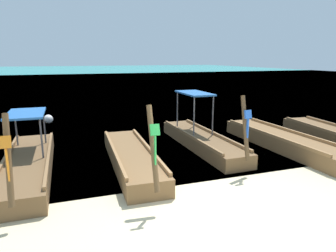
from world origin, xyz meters
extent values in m
plane|color=beige|center=(0.00, 0.00, 0.00)|extent=(120.00, 120.00, 0.00)
plane|color=teal|center=(0.00, 61.90, 0.00)|extent=(120.00, 120.00, 0.00)
cube|color=brown|center=(-4.21, 4.09, 0.24)|extent=(1.25, 5.53, 0.48)
cube|color=brown|center=(-4.78, 4.09, 0.53)|extent=(0.10, 5.08, 0.10)
cube|color=brown|center=(-3.63, 4.09, 0.53)|extent=(0.10, 5.08, 0.10)
cylinder|color=brown|center=(-4.19, 1.25, 1.36)|extent=(0.12, 0.58, 1.79)
cube|color=orange|center=(-4.19, 1.15, 1.74)|extent=(0.20, 0.12, 0.25)
cube|color=orange|center=(-4.19, 1.13, 1.26)|extent=(0.03, 0.08, 0.72)
cylinder|color=#4C4C51|center=(-4.63, 3.95, 1.05)|extent=(0.05, 0.05, 1.15)
cylinder|color=#4C4C51|center=(-3.78, 3.96, 1.05)|extent=(0.05, 0.05, 1.15)
cylinder|color=#4C4C51|center=(-4.64, 5.61, 1.05)|extent=(0.05, 0.05, 1.15)
cylinder|color=#4C4C51|center=(-3.78, 5.61, 1.05)|extent=(0.05, 0.05, 1.15)
cube|color=#235BA3|center=(-4.21, 4.78, 1.66)|extent=(1.05, 1.86, 0.06)
cube|color=brown|center=(-1.24, 3.79, 0.24)|extent=(1.32, 5.19, 0.48)
cube|color=#996C3F|center=(-1.78, 3.81, 0.53)|extent=(0.24, 4.74, 0.10)
cube|color=#996C3F|center=(-0.71, 3.77, 0.53)|extent=(0.24, 4.74, 0.10)
cylinder|color=brown|center=(-1.33, 1.03, 1.37)|extent=(0.15, 0.78, 1.82)
cube|color=green|center=(-1.34, 0.87, 1.82)|extent=(0.20, 0.15, 0.25)
cube|color=green|center=(-1.34, 0.85, 1.38)|extent=(0.03, 0.08, 0.64)
cube|color=brown|center=(1.64, 4.85, 0.23)|extent=(1.18, 5.39, 0.46)
cube|color=brown|center=(1.14, 4.84, 0.51)|extent=(0.17, 4.94, 0.10)
cube|color=brown|center=(2.15, 4.86, 0.51)|extent=(0.17, 4.94, 0.10)
cylinder|color=brown|center=(1.69, 2.11, 1.36)|extent=(0.13, 0.53, 1.81)
cube|color=blue|center=(1.69, 2.02, 1.76)|extent=(0.20, 0.12, 0.25)
cube|color=blue|center=(1.69, 2.00, 1.36)|extent=(0.03, 0.08, 0.55)
cylinder|color=#4C4C51|center=(1.27, 4.71, 1.20)|extent=(0.05, 0.05, 1.47)
cylinder|color=#4C4C51|center=(2.03, 4.73, 1.20)|extent=(0.05, 0.05, 1.47)
cylinder|color=#4C4C51|center=(1.24, 6.32, 1.20)|extent=(0.05, 0.05, 1.47)
cylinder|color=#4C4C51|center=(2.00, 6.34, 1.20)|extent=(0.05, 0.05, 1.47)
cube|color=#235BA3|center=(1.63, 5.52, 1.96)|extent=(0.95, 1.83, 0.06)
cube|color=brown|center=(4.45, 3.81, 0.25)|extent=(1.38, 5.75, 0.51)
cube|color=#996C3F|center=(3.89, 3.79, 0.56)|extent=(0.23, 5.26, 0.10)
cube|color=#996C3F|center=(5.02, 3.82, 0.56)|extent=(0.23, 5.26, 0.10)
cube|color=brown|center=(6.88, 3.68, 0.26)|extent=(1.64, 5.23, 0.51)
cube|color=brown|center=(6.35, 3.73, 0.56)|extent=(0.54, 4.72, 0.10)
sphere|color=white|center=(-3.94, 11.15, 0.23)|extent=(0.46, 0.46, 0.46)
camera|label=1|loc=(-3.07, -5.00, 3.30)|focal=32.21mm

